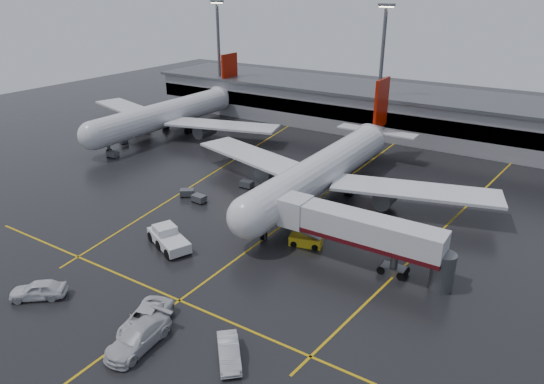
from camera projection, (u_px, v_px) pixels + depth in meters
The scene contains 22 objects.
ground at pixel (293, 218), 65.15m from camera, with size 220.00×220.00×0.00m, color black.
apron_line_centre at pixel (293, 218), 65.14m from camera, with size 0.25×90.00×0.02m, color gold.
apron_line_stop at pixel (180, 300), 48.09m from camera, with size 60.00×0.25×0.02m, color gold.
apron_line_left at pixel (221, 168), 82.83m from camera, with size 0.25×70.00×0.02m, color gold.
apron_line_right at pixel (450, 222), 63.96m from camera, with size 0.25×70.00×0.02m, color gold.
terminal at pixel (411, 113), 100.61m from camera, with size 122.00×19.00×8.60m.
light_mast_left at pixel (219, 50), 114.40m from camera, with size 3.00×1.20×25.45m.
light_mast_mid at pixel (382, 64), 94.53m from camera, with size 3.00×1.20×25.45m.
main_airliner at pixel (327, 167), 71.02m from camera, with size 48.80×45.60×14.10m.
second_airliner at pixel (171, 113), 101.18m from camera, with size 48.80×45.60×14.10m.
jet_bridge at pixel (360, 232), 53.07m from camera, with size 19.90×3.40×6.05m.
pushback_tractor at pixel (168, 239), 57.80m from camera, with size 7.35×5.17×2.44m.
belt_loader at pixel (306, 241), 58.07m from camera, with size 4.14×2.63×2.44m.
service_van_a at pixel (145, 319), 43.99m from camera, with size 2.97×6.45×1.79m, color silver.
service_van_b at pixel (138, 337), 41.67m from camera, with size 2.72×6.69×1.94m, color silver.
service_van_c at pixel (229, 352), 40.19m from camera, with size 1.70×4.88×1.61m, color silver.
service_van_d at pixel (38, 290), 48.22m from camera, with size 2.15×5.33×1.82m, color silver.
baggage_cart_a at pixel (199, 198), 69.55m from camera, with size 2.09×1.44×1.12m.
baggage_cart_b at pixel (187, 192), 71.51m from camera, with size 2.38×2.21×1.12m.
baggage_cart_c at pixel (247, 184), 74.57m from camera, with size 2.04×1.36×1.12m.
baggage_cart_d at pixel (123, 140), 95.59m from camera, with size 2.36×2.02×1.12m.
baggage_cart_e at pixel (113, 154), 87.73m from camera, with size 2.07×1.41×1.12m.
Camera 1 is at (29.30, -50.86, 28.61)m, focal length 32.32 mm.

